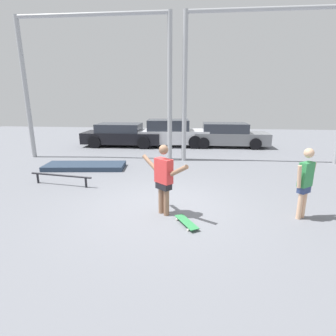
% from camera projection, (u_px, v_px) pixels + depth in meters
% --- Properties ---
extents(ground_plane, '(36.00, 36.00, 0.00)m').
position_uv_depth(ground_plane, '(163.00, 208.00, 6.71)').
color(ground_plane, slate).
extents(skateboarder, '(1.20, 1.06, 1.69)m').
position_uv_depth(skateboarder, '(164.00, 177.00, 6.11)').
color(skateboarder, '#8C664C').
rests_on(skateboarder, ground_plane).
extents(skateboard, '(0.57, 0.79, 0.08)m').
position_uv_depth(skateboard, '(186.00, 222.00, 5.79)').
color(skateboard, '#338C4C').
rests_on(skateboard, ground_plane).
extents(manual_pad, '(3.19, 1.46, 0.18)m').
position_uv_depth(manual_pad, '(85.00, 166.00, 10.40)').
color(manual_pad, '#28384C').
rests_on(manual_pad, ground_plane).
extents(grind_rail, '(2.15, 0.39, 0.36)m').
position_uv_depth(grind_rail, '(61.00, 177.00, 8.35)').
color(grind_rail, black).
rests_on(grind_rail, ground_plane).
extents(canopy_support_left, '(6.66, 0.20, 6.06)m').
position_uv_depth(canopy_support_left, '(95.00, 72.00, 11.16)').
color(canopy_support_left, '#A5A8AD').
rests_on(canopy_support_left, ground_plane).
extents(canopy_support_right, '(6.66, 0.20, 6.06)m').
position_uv_depth(canopy_support_right, '(266.00, 70.00, 10.49)').
color(canopy_support_right, '#A5A8AD').
rests_on(canopy_support_right, ground_plane).
extents(parked_car_black, '(4.47, 1.97, 1.29)m').
position_uv_depth(parked_car_black, '(122.00, 135.00, 15.16)').
color(parked_car_black, black).
rests_on(parked_car_black, ground_plane).
extents(parked_car_white, '(4.37, 2.18, 1.51)m').
position_uv_depth(parked_car_white, '(170.00, 133.00, 15.10)').
color(parked_car_white, white).
rests_on(parked_car_white, ground_plane).
extents(parked_car_grey, '(4.48, 1.86, 1.33)m').
position_uv_depth(parked_car_grey, '(227.00, 135.00, 14.91)').
color(parked_car_grey, slate).
rests_on(parked_car_grey, ground_plane).
extents(bystander, '(0.56, 0.46, 1.66)m').
position_uv_depth(bystander, '(305.00, 180.00, 5.89)').
color(bystander, '#DBAD89').
rests_on(bystander, ground_plane).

